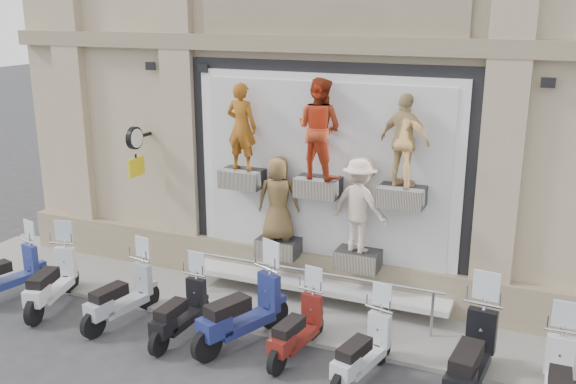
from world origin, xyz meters
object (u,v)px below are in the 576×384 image
scooter_c (120,285)px  scooter_f (297,318)px  clock_sign_bracket (135,145)px  scooter_e (242,298)px  scooter_i (561,371)px  scooter_b (50,270)px  scooter_h (472,344)px  scooter_d (179,301)px  scooter_a (5,263)px  scooter_g (363,339)px  guard_rail (306,293)px

scooter_c → scooter_f: (3.34, 0.15, -0.04)m
clock_sign_bracket → scooter_e: (3.30, -1.84, -1.96)m
scooter_e → scooter_i: scooter_e is taller
scooter_b → scooter_h: (7.64, 0.11, 0.09)m
scooter_d → scooter_a: bearing=-178.6°
clock_sign_bracket → scooter_a: bearing=-131.0°
scooter_a → scooter_b: 1.14m
scooter_c → scooter_g: (4.52, -0.11, -0.03)m
guard_rail → scooter_d: size_ratio=2.96×
scooter_a → scooter_g: 7.22m
scooter_b → scooter_c: scooter_b is taller
guard_rail → scooter_e: scooter_e is taller
scooter_a → scooter_g: (7.22, -0.09, -0.02)m
clock_sign_bracket → scooter_e: bearing=-29.2°
clock_sign_bracket → scooter_h: 7.53m
scooter_e → scooter_h: bearing=20.9°
scooter_h → scooter_i: bearing=2.0°
clock_sign_bracket → scooter_f: bearing=-23.3°
scooter_c → scooter_i: bearing=10.3°
scooter_a → scooter_d: 3.99m
scooter_a → scooter_d: size_ratio=1.04×
guard_rail → scooter_g: size_ratio=2.94×
guard_rail → scooter_i: size_ratio=2.72×
clock_sign_bracket → scooter_e: clock_sign_bracket is taller
scooter_e → clock_sign_bracket: bearing=172.7°
scooter_d → scooter_h: bearing=4.2°
scooter_h → scooter_i: 1.19m
scooter_a → scooter_i: 9.96m
scooter_i → scooter_e: bearing=177.4°
scooter_f → clock_sign_bracket: bearing=164.2°
scooter_g → scooter_i: bearing=15.7°
clock_sign_bracket → scooter_f: size_ratio=0.60×
scooter_c → scooter_e: bearing=14.0°
scooter_h → clock_sign_bracket: bearing=170.4°
scooter_a → scooter_c: size_ratio=0.98×
scooter_e → scooter_f: bearing=21.6°
scooter_i → scooter_f: bearing=177.0°
scooter_b → scooter_h: bearing=-13.6°
clock_sign_bracket → scooter_d: clock_sign_bracket is taller
scooter_e → scooter_i: (4.91, -0.14, -0.09)m
scooter_i → scooter_d: bearing=179.9°
scooter_b → scooter_f: (4.91, 0.17, -0.08)m
scooter_g → scooter_h: 1.57m
scooter_b → scooter_e: scooter_e is taller
scooter_g → clock_sign_bracket: bearing=171.9°
scooter_g → scooter_i: scooter_i is taller
clock_sign_bracket → scooter_e: size_ratio=0.49×
scooter_c → scooter_h: 6.07m
scooter_e → scooter_f: (0.99, -0.01, -0.16)m
scooter_h → scooter_i: size_ratio=1.14×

